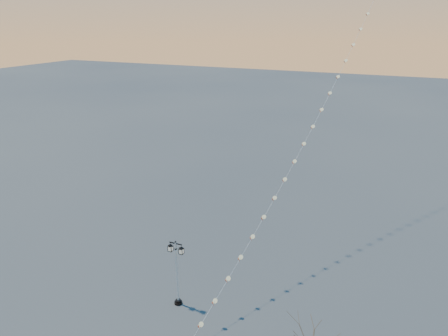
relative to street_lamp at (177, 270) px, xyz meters
The scene contains 2 objects.
street_lamp is the anchor object (origin of this frame).
kite_train 28.04m from the street_lamp, 67.23° to the left, with size 11.44×48.04×42.25m.
Camera 1 is at (11.20, -18.26, 20.19)m, focal length 33.07 mm.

